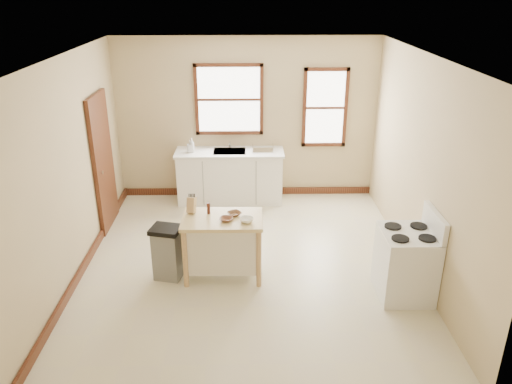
% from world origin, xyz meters
% --- Properties ---
extents(floor, '(5.00, 5.00, 0.00)m').
position_xyz_m(floor, '(0.00, 0.00, 0.00)').
color(floor, beige).
rests_on(floor, ground).
extents(ceiling, '(5.00, 5.00, 0.00)m').
position_xyz_m(ceiling, '(0.00, 0.00, 2.80)').
color(ceiling, white).
rests_on(ceiling, ground).
extents(wall_back, '(4.50, 0.04, 2.80)m').
position_xyz_m(wall_back, '(0.00, 2.50, 1.40)').
color(wall_back, tan).
rests_on(wall_back, ground).
extents(wall_left, '(0.04, 5.00, 2.80)m').
position_xyz_m(wall_left, '(-2.25, 0.00, 1.40)').
color(wall_left, tan).
rests_on(wall_left, ground).
extents(wall_right, '(0.04, 5.00, 2.80)m').
position_xyz_m(wall_right, '(2.25, 0.00, 1.40)').
color(wall_right, tan).
rests_on(wall_right, ground).
extents(window_main, '(1.17, 0.06, 1.22)m').
position_xyz_m(window_main, '(-0.30, 2.48, 1.75)').
color(window_main, '#3A180F').
rests_on(window_main, wall_back).
extents(window_side, '(0.77, 0.06, 1.37)m').
position_xyz_m(window_side, '(1.35, 2.48, 1.60)').
color(window_side, '#3A180F').
rests_on(window_side, wall_back).
extents(door_left, '(0.06, 0.90, 2.10)m').
position_xyz_m(door_left, '(-2.21, 1.30, 1.05)').
color(door_left, '#3A180F').
rests_on(door_left, ground).
extents(baseboard_back, '(4.50, 0.04, 0.12)m').
position_xyz_m(baseboard_back, '(0.00, 2.47, 0.06)').
color(baseboard_back, '#3A180F').
rests_on(baseboard_back, ground).
extents(baseboard_left, '(0.04, 5.00, 0.12)m').
position_xyz_m(baseboard_left, '(-2.22, 0.00, 0.06)').
color(baseboard_left, '#3A180F').
rests_on(baseboard_left, ground).
extents(sink_counter, '(1.86, 0.62, 0.92)m').
position_xyz_m(sink_counter, '(-0.30, 2.20, 0.46)').
color(sink_counter, white).
rests_on(sink_counter, ground).
extents(faucet, '(0.03, 0.03, 0.22)m').
position_xyz_m(faucet, '(-0.30, 2.38, 1.03)').
color(faucet, silver).
rests_on(faucet, sink_counter).
extents(soap_bottle_a, '(0.10, 0.10, 0.24)m').
position_xyz_m(soap_bottle_a, '(-0.94, 2.17, 1.04)').
color(soap_bottle_a, '#B2B2B2').
rests_on(soap_bottle_a, sink_counter).
extents(soap_bottle_b, '(0.11, 0.11, 0.20)m').
position_xyz_m(soap_bottle_b, '(-0.97, 2.16, 1.02)').
color(soap_bottle_b, '#B2B2B2').
rests_on(soap_bottle_b, sink_counter).
extents(dish_rack, '(0.42, 0.36, 0.09)m').
position_xyz_m(dish_rack, '(0.27, 2.20, 0.97)').
color(dish_rack, silver).
rests_on(dish_rack, sink_counter).
extents(kitchen_island, '(1.03, 0.67, 0.84)m').
position_xyz_m(kitchen_island, '(-0.32, -0.25, 0.42)').
color(kitchen_island, tan).
rests_on(kitchen_island, ground).
extents(knife_block, '(0.12, 0.12, 0.20)m').
position_xyz_m(knife_block, '(-0.72, -0.08, 0.94)').
color(knife_block, tan).
rests_on(knife_block, kitchen_island).
extents(pepper_grinder, '(0.05, 0.05, 0.15)m').
position_xyz_m(pepper_grinder, '(-0.50, -0.12, 0.91)').
color(pepper_grinder, '#451D12').
rests_on(pepper_grinder, kitchen_island).
extents(bowl_a, '(0.19, 0.19, 0.04)m').
position_xyz_m(bowl_a, '(-0.27, -0.33, 0.86)').
color(bowl_a, brown).
rests_on(bowl_a, kitchen_island).
extents(bowl_b, '(0.23, 0.23, 0.04)m').
position_xyz_m(bowl_b, '(-0.17, -0.17, 0.86)').
color(bowl_b, brown).
rests_on(bowl_b, kitchen_island).
extents(bowl_c, '(0.18, 0.18, 0.05)m').
position_xyz_m(bowl_c, '(-0.01, -0.37, 0.87)').
color(bowl_c, white).
rests_on(bowl_c, kitchen_island).
extents(trash_bin, '(0.44, 0.40, 0.73)m').
position_xyz_m(trash_bin, '(-1.04, -0.29, 0.36)').
color(trash_bin, slate).
rests_on(trash_bin, ground).
extents(gas_stove, '(0.69, 0.70, 1.12)m').
position_xyz_m(gas_stove, '(1.92, -0.73, 0.56)').
color(gas_stove, white).
rests_on(gas_stove, ground).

